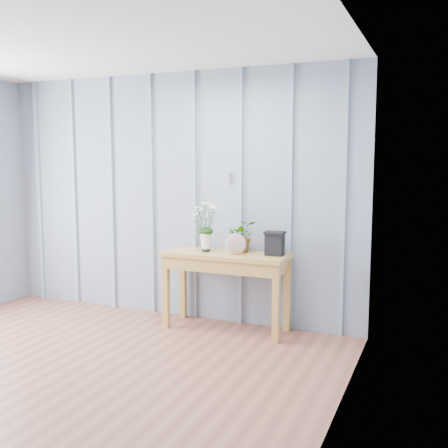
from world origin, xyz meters
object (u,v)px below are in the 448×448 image
at_px(sideboard, 226,265).
at_px(felt_disc_vessel, 236,244).
at_px(carved_box, 275,243).
at_px(daisy_vase, 206,219).

bearing_deg(sideboard, felt_disc_vessel, -29.15).
bearing_deg(carved_box, sideboard, -174.17).
height_order(felt_disc_vessel, carved_box, carved_box).
distance_m(sideboard, felt_disc_vessel, 0.26).
height_order(daisy_vase, carved_box, daisy_vase).
xyz_separation_m(sideboard, felt_disc_vessel, (0.13, -0.07, 0.21)).
height_order(sideboard, felt_disc_vessel, felt_disc_vessel).
bearing_deg(felt_disc_vessel, carved_box, -10.25).
height_order(daisy_vase, felt_disc_vessel, daisy_vase).
relative_size(felt_disc_vessel, carved_box, 0.89).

